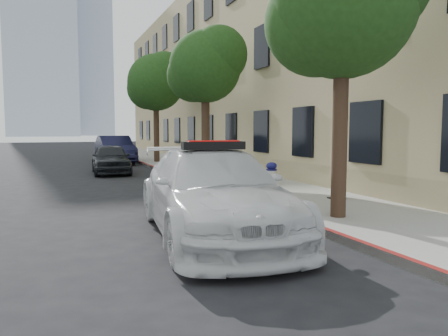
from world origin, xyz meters
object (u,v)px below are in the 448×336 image
parked_car_mid (111,159)px  traffic_cone (337,186)px  fire_hydrant (271,180)px  parked_car_far (115,150)px  police_car (213,192)px

parked_car_mid → traffic_cone: size_ratio=5.74×
fire_hydrant → parked_car_mid: bearing=95.5°
fire_hydrant → parked_car_far: bearing=85.4°
parked_car_mid → fire_hydrant: size_ratio=4.16×
police_car → traffic_cone: bearing=30.8°
parked_car_far → traffic_cone: 16.04m
parked_car_mid → parked_car_far: (0.94, 5.71, 0.13)m
police_car → traffic_cone: (3.95, 1.82, -0.30)m
parked_car_far → police_car: bearing=-94.4°
parked_car_far → fire_hydrant: 14.93m
parked_car_mid → traffic_cone: parked_car_mid is taller
fire_hydrant → police_car: bearing=-145.8°
parked_car_far → fire_hydrant: size_ratio=5.18×
parked_car_mid → parked_car_far: 5.79m
police_car → parked_car_mid: (-0.31, 11.80, -0.14)m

